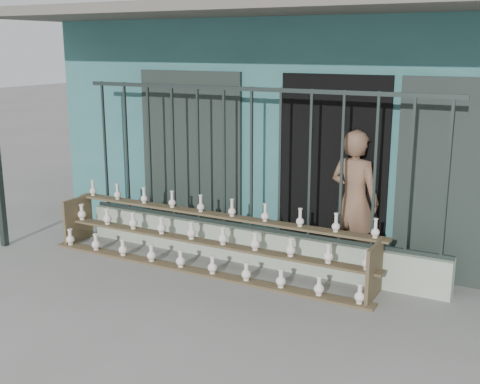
% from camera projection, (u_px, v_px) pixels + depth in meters
% --- Properties ---
extents(ground, '(60.00, 60.00, 0.00)m').
position_uv_depth(ground, '(197.00, 298.00, 6.69)').
color(ground, slate).
extents(workshop_building, '(7.40, 6.60, 3.21)m').
position_uv_depth(workshop_building, '(333.00, 115.00, 9.92)').
color(workshop_building, '#306666').
rests_on(workshop_building, ground).
extents(parapet_wall, '(5.00, 0.20, 0.45)m').
position_uv_depth(parapet_wall, '(251.00, 245.00, 7.75)').
color(parapet_wall, '#9FAF96').
rests_on(parapet_wall, ground).
extents(security_fence, '(5.00, 0.04, 1.80)m').
position_uv_depth(security_fence, '(251.00, 160.00, 7.48)').
color(security_fence, '#283330').
rests_on(security_fence, parapet_wall).
extents(shelf_rack, '(4.50, 0.68, 0.85)m').
position_uv_depth(shelf_rack, '(206.00, 240.00, 7.56)').
color(shelf_rack, brown).
rests_on(shelf_rack, ground).
extents(elderly_woman, '(0.72, 0.54, 1.76)m').
position_uv_depth(elderly_woman, '(354.00, 201.00, 7.36)').
color(elderly_woman, brown).
rests_on(elderly_woman, ground).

